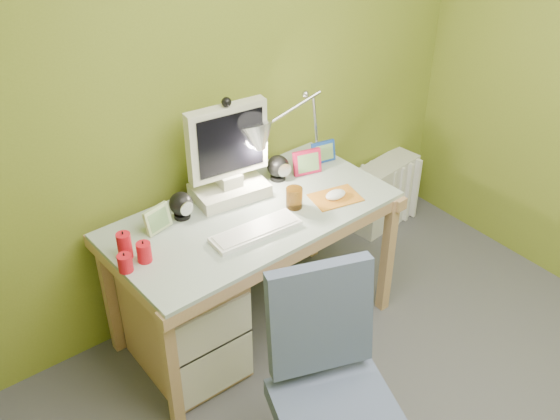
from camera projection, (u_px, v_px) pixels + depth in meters
wall_back at (198, 86)px, 2.92m from camera, size 3.20×0.01×2.40m
slope_ceiling at (159, 182)px, 1.00m from camera, size 1.10×3.20×1.10m
desk at (254, 273)px, 3.16m from camera, size 1.34×0.71×0.71m
monitor at (227, 143)px, 2.93m from camera, size 0.43×0.28×0.56m
speaker_left at (181, 205)px, 2.90m from camera, size 0.12×0.12×0.13m
speaker_right at (278, 168)px, 3.17m from camera, size 0.12×0.12×0.13m
keyboard at (256, 231)px, 2.83m from camera, size 0.41×0.15×0.02m
mousepad at (335, 198)px, 3.06m from camera, size 0.25×0.20×0.01m
mouse at (336, 195)px, 3.05m from camera, size 0.11×0.07×0.04m
amber_tumbler at (294, 198)px, 2.98m from camera, size 0.08×0.08×0.10m
candle_cluster at (129, 250)px, 2.64m from camera, size 0.18×0.16×0.12m
photo_frame_red at (307, 162)px, 3.22m from camera, size 0.14×0.06×0.12m
photo_frame_blue at (323, 152)px, 3.32m from camera, size 0.13×0.04×0.11m
photo_frame_green at (158, 219)px, 2.82m from camera, size 0.13×0.05×0.11m
desk_lamp at (305, 111)px, 3.14m from camera, size 0.59×0.29×0.61m
task_chair at (337, 413)px, 2.37m from camera, size 0.62×0.62×0.88m
radiator at (385, 193)px, 4.01m from camera, size 0.45×0.23×0.43m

